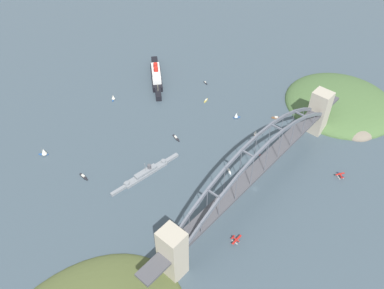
% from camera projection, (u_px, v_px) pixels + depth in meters
% --- Properties ---
extents(ground_plane, '(1400.00, 1400.00, 0.00)m').
position_uv_depth(ground_plane, '(255.00, 189.00, 377.04)').
color(ground_plane, '#3D4C56').
extents(harbor_arch_bridge, '(289.58, 18.69, 65.82)m').
position_uv_depth(harbor_arch_bridge, '(258.00, 169.00, 358.04)').
color(harbor_arch_bridge, '#ADA38E').
rests_on(harbor_arch_bridge, ground).
extents(headland_east_shore, '(127.35, 128.96, 29.72)m').
position_uv_depth(headland_east_shore, '(340.00, 106.00, 470.76)').
color(headland_east_shore, '#476638').
rests_on(headland_east_shore, ground).
extents(ocean_liner, '(66.83, 74.71, 19.66)m').
position_uv_depth(ocean_liner, '(156.00, 76.00, 506.46)').
color(ocean_liner, black).
rests_on(ocean_liner, ground).
extents(naval_cruiser, '(80.45, 13.20, 16.12)m').
position_uv_depth(naval_cruiser, '(146.00, 173.00, 388.56)').
color(naval_cruiser, gray).
rests_on(naval_cruiser, ground).
extents(seaplane_taxiing_near_bridge, '(11.82, 7.30, 4.97)m').
position_uv_depth(seaplane_taxiing_near_bridge, '(236.00, 240.00, 333.31)').
color(seaplane_taxiing_near_bridge, '#B7B7B2').
rests_on(seaplane_taxiing_near_bridge, ground).
extents(seaplane_second_in_formation, '(8.92, 8.57, 4.92)m').
position_uv_depth(seaplane_second_in_formation, '(340.00, 175.00, 386.64)').
color(seaplane_second_in_formation, '#B7B7B2').
rests_on(seaplane_second_in_formation, ground).
extents(small_boat_0, '(4.95, 12.61, 2.12)m').
position_uv_depth(small_boat_0, '(176.00, 138.00, 428.34)').
color(small_boat_0, black).
rests_on(small_boat_0, ground).
extents(small_boat_1, '(3.09, 7.57, 2.30)m').
position_uv_depth(small_boat_1, '(205.00, 83.00, 503.82)').
color(small_boat_1, black).
rests_on(small_boat_1, ground).
extents(small_boat_2, '(3.09, 12.15, 2.17)m').
position_uv_depth(small_boat_2, '(84.00, 177.00, 387.28)').
color(small_boat_2, black).
rests_on(small_boat_2, ground).
extents(small_boat_3, '(8.48, 3.23, 2.13)m').
position_uv_depth(small_boat_3, '(206.00, 100.00, 476.85)').
color(small_boat_3, gold).
rests_on(small_boat_3, ground).
extents(small_boat_4, '(6.85, 5.77, 7.24)m').
position_uv_depth(small_boat_4, '(113.00, 97.00, 476.96)').
color(small_boat_4, '#234C8C').
rests_on(small_boat_4, ground).
extents(small_boat_5, '(6.84, 5.41, 6.91)m').
position_uv_depth(small_boat_5, '(256.00, 133.00, 430.54)').
color(small_boat_5, brown).
rests_on(small_boat_5, ground).
extents(small_boat_6, '(7.30, 6.34, 7.96)m').
position_uv_depth(small_boat_6, '(236.00, 115.00, 451.58)').
color(small_boat_6, '#234C8C').
rests_on(small_boat_6, ground).
extents(small_boat_7, '(5.32, 7.89, 2.37)m').
position_uv_depth(small_boat_7, '(229.00, 171.00, 392.68)').
color(small_boat_7, silver).
rests_on(small_boat_7, ground).
extents(small_boat_8, '(8.29, 9.01, 9.14)m').
position_uv_depth(small_boat_8, '(44.00, 152.00, 407.63)').
color(small_boat_8, '#234C8C').
rests_on(small_boat_8, ground).
extents(small_boat_9, '(8.60, 10.82, 1.95)m').
position_uv_depth(small_boat_9, '(277.00, 118.00, 453.23)').
color(small_boat_9, brown).
rests_on(small_boat_9, ground).
extents(channel_marker_buoy, '(2.20, 2.20, 2.75)m').
position_uv_depth(channel_marker_buoy, '(260.00, 154.00, 409.66)').
color(channel_marker_buoy, red).
rests_on(channel_marker_buoy, ground).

